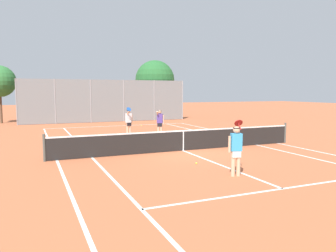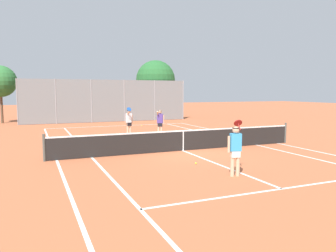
{
  "view_description": "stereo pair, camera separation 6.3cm",
  "coord_description": "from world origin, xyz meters",
  "px_view_note": "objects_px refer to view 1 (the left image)",
  "views": [
    {
      "loc": [
        -6.41,
        -13.34,
        2.7
      ],
      "look_at": [
        -0.12,
        1.5,
        1.0
      ],
      "focal_mm": 35.0,
      "sensor_mm": 36.0,
      "label": 1
    },
    {
      "loc": [
        -6.35,
        -13.36,
        2.7
      ],
      "look_at": [
        -0.12,
        1.5,
        1.0
      ],
      "focal_mm": 35.0,
      "sensor_mm": 36.0,
      "label": 2
    }
  ],
  "objects_px": {
    "tennis_net": "(183,140)",
    "tree_behind_right": "(155,81)",
    "loose_tennis_ball_1": "(196,163)",
    "loose_tennis_ball_0": "(141,126)",
    "player_near_side": "(236,147)",
    "player_far_right": "(160,122)",
    "player_far_left": "(129,121)"
  },
  "relations": [
    {
      "from": "tennis_net",
      "to": "tree_behind_right",
      "type": "bearing_deg",
      "value": 73.31
    },
    {
      "from": "tree_behind_right",
      "to": "loose_tennis_ball_1",
      "type": "bearing_deg",
      "value": -106.54
    },
    {
      "from": "loose_tennis_ball_0",
      "to": "tree_behind_right",
      "type": "bearing_deg",
      "value": 61.78
    },
    {
      "from": "player_near_side",
      "to": "loose_tennis_ball_0",
      "type": "xyz_separation_m",
      "value": [
        2.05,
        15.78,
        -0.89
      ]
    },
    {
      "from": "tennis_net",
      "to": "player_near_side",
      "type": "height_order",
      "value": "player_near_side"
    },
    {
      "from": "tennis_net",
      "to": "player_far_right",
      "type": "height_order",
      "value": "player_far_right"
    },
    {
      "from": "tennis_net",
      "to": "loose_tennis_ball_1",
      "type": "xyz_separation_m",
      "value": [
        -0.75,
        -2.7,
        -0.48
      ]
    },
    {
      "from": "loose_tennis_ball_0",
      "to": "tree_behind_right",
      "type": "distance_m",
      "value": 8.82
    },
    {
      "from": "tree_behind_right",
      "to": "loose_tennis_ball_0",
      "type": "bearing_deg",
      "value": -118.22
    },
    {
      "from": "player_near_side",
      "to": "player_far_left",
      "type": "bearing_deg",
      "value": 92.52
    },
    {
      "from": "tennis_net",
      "to": "player_near_side",
      "type": "relative_size",
      "value": 6.76
    },
    {
      "from": "player_far_left",
      "to": "loose_tennis_ball_1",
      "type": "height_order",
      "value": "player_far_left"
    },
    {
      "from": "tennis_net",
      "to": "player_far_right",
      "type": "distance_m",
      "value": 4.89
    },
    {
      "from": "tennis_net",
      "to": "player_far_right",
      "type": "bearing_deg",
      "value": 81.16
    },
    {
      "from": "tennis_net",
      "to": "tree_behind_right",
      "type": "distance_m",
      "value": 19.2
    },
    {
      "from": "tennis_net",
      "to": "tree_behind_right",
      "type": "relative_size",
      "value": 2.05
    },
    {
      "from": "player_near_side",
      "to": "player_far_left",
      "type": "xyz_separation_m",
      "value": [
        -0.47,
        10.6,
        0.0
      ]
    },
    {
      "from": "loose_tennis_ball_1",
      "to": "player_far_left",
      "type": "bearing_deg",
      "value": 90.76
    },
    {
      "from": "loose_tennis_ball_1",
      "to": "loose_tennis_ball_0",
      "type": "bearing_deg",
      "value": 80.11
    },
    {
      "from": "player_far_right",
      "to": "loose_tennis_ball_0",
      "type": "relative_size",
      "value": 24.24
    },
    {
      "from": "player_near_side",
      "to": "tree_behind_right",
      "type": "height_order",
      "value": "tree_behind_right"
    },
    {
      "from": "loose_tennis_ball_0",
      "to": "loose_tennis_ball_1",
      "type": "relative_size",
      "value": 1.0
    },
    {
      "from": "player_far_left",
      "to": "tennis_net",
      "type": "bearing_deg",
      "value": -81.62
    },
    {
      "from": "loose_tennis_ball_1",
      "to": "player_far_right",
      "type": "bearing_deg",
      "value": 78.71
    },
    {
      "from": "loose_tennis_ball_1",
      "to": "player_near_side",
      "type": "bearing_deg",
      "value": -80.08
    },
    {
      "from": "player_near_side",
      "to": "loose_tennis_ball_0",
      "type": "relative_size",
      "value": 26.88
    },
    {
      "from": "player_far_left",
      "to": "tree_behind_right",
      "type": "relative_size",
      "value": 0.3
    },
    {
      "from": "player_near_side",
      "to": "player_far_right",
      "type": "bearing_deg",
      "value": 83.12
    },
    {
      "from": "player_far_right",
      "to": "loose_tennis_ball_1",
      "type": "distance_m",
      "value": 7.71
    },
    {
      "from": "tennis_net",
      "to": "loose_tennis_ball_1",
      "type": "distance_m",
      "value": 2.84
    },
    {
      "from": "loose_tennis_ball_0",
      "to": "tree_behind_right",
      "type": "relative_size",
      "value": 0.01
    },
    {
      "from": "player_far_right",
      "to": "loose_tennis_ball_1",
      "type": "xyz_separation_m",
      "value": [
        -1.5,
        -7.51,
        -0.88
      ]
    }
  ]
}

